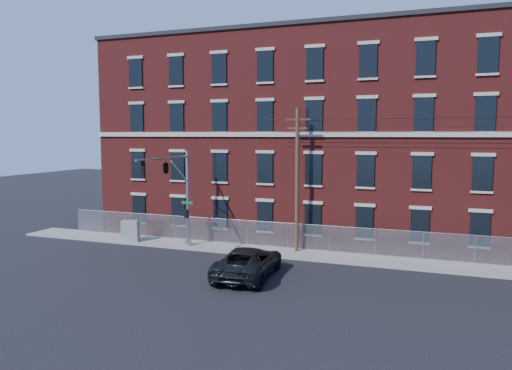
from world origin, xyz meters
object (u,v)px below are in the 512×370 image
object	(u,v)px
traffic_signal_mast	(171,177)
utility_cabinet	(130,231)
utility_pole_near	(297,177)
pickup_truck	(248,262)

from	to	relation	value
traffic_signal_mast	utility_cabinet	bearing A→B (deg)	157.27
utility_cabinet	traffic_signal_mast	bearing A→B (deg)	-35.94
utility_pole_near	pickup_truck	size ratio (longest dim) A/B	1.58
pickup_truck	utility_cabinet	distance (m)	12.92
traffic_signal_mast	utility_cabinet	world-z (taller)	traffic_signal_mast
utility_pole_near	pickup_truck	xyz separation A→B (m)	(-1.05, -6.73, -4.46)
pickup_truck	utility_pole_near	bearing A→B (deg)	-103.07
traffic_signal_mast	utility_cabinet	size ratio (longest dim) A/B	4.34
pickup_truck	traffic_signal_mast	bearing A→B (deg)	-29.66
utility_pole_near	utility_cabinet	world-z (taller)	utility_pole_near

